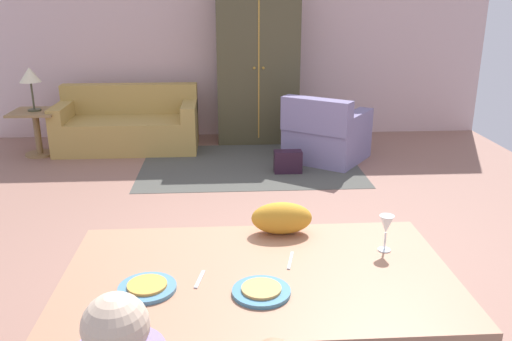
# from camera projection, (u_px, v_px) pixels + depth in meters

# --- Properties ---
(ground_plane) EXTENTS (7.05, 6.56, 0.02)m
(ground_plane) POSITION_uv_depth(u_px,v_px,m) (254.00, 226.00, 4.74)
(ground_plane) COLOR #906657
(back_wall) EXTENTS (7.05, 0.10, 2.70)m
(back_wall) POSITION_uv_depth(u_px,v_px,m) (240.00, 40.00, 7.46)
(back_wall) COLOR beige
(back_wall) RESTS_ON ground_plane
(dining_table) EXTENTS (1.77, 1.03, 0.76)m
(dining_table) POSITION_uv_depth(u_px,v_px,m) (258.00, 285.00, 2.43)
(dining_table) COLOR #AB7658
(dining_table) RESTS_ON ground_plane
(plate_near_man) EXTENTS (0.25, 0.25, 0.02)m
(plate_near_man) POSITION_uv_depth(u_px,v_px,m) (147.00, 288.00, 2.26)
(plate_near_man) COLOR teal
(plate_near_man) RESTS_ON dining_table
(pizza_near_man) EXTENTS (0.17, 0.17, 0.01)m
(pizza_near_man) POSITION_uv_depth(u_px,v_px,m) (147.00, 285.00, 2.26)
(pizza_near_man) COLOR gold
(pizza_near_man) RESTS_ON plate_near_man
(plate_near_child) EXTENTS (0.25, 0.25, 0.02)m
(plate_near_child) POSITION_uv_depth(u_px,v_px,m) (261.00, 292.00, 2.23)
(plate_near_child) COLOR teal
(plate_near_child) RESTS_ON dining_table
(pizza_near_child) EXTENTS (0.17, 0.17, 0.01)m
(pizza_near_child) POSITION_uv_depth(u_px,v_px,m) (261.00, 289.00, 2.23)
(pizza_near_child) COLOR tan
(pizza_near_child) RESTS_ON plate_near_child
(wine_glass) EXTENTS (0.07, 0.07, 0.19)m
(wine_glass) POSITION_uv_depth(u_px,v_px,m) (386.00, 226.00, 2.57)
(wine_glass) COLOR silver
(wine_glass) RESTS_ON dining_table
(fork) EXTENTS (0.05, 0.15, 0.01)m
(fork) POSITION_uv_depth(u_px,v_px,m) (200.00, 279.00, 2.34)
(fork) COLOR silver
(fork) RESTS_ON dining_table
(knife) EXTENTS (0.05, 0.17, 0.01)m
(knife) POSITION_uv_depth(u_px,v_px,m) (290.00, 260.00, 2.51)
(knife) COLOR silver
(knife) RESTS_ON dining_table
(cat) EXTENTS (0.32, 0.17, 0.17)m
(cat) POSITION_uv_depth(u_px,v_px,m) (282.00, 218.00, 2.78)
(cat) COLOR orange
(cat) RESTS_ON dining_table
(area_rug) EXTENTS (2.60, 1.80, 0.01)m
(area_rug) POSITION_uv_depth(u_px,v_px,m) (250.00, 165.00, 6.40)
(area_rug) COLOR #494943
(area_rug) RESTS_ON ground_plane
(couch) EXTENTS (1.82, 0.86, 0.82)m
(couch) POSITION_uv_depth(u_px,v_px,m) (129.00, 126.00, 7.03)
(couch) COLOR tan
(couch) RESTS_ON ground_plane
(armchair) EXTENTS (1.19, 1.19, 0.82)m
(armchair) POSITION_uv_depth(u_px,v_px,m) (326.00, 135.00, 6.50)
(armchair) COLOR gray
(armchair) RESTS_ON ground_plane
(armoire) EXTENTS (1.10, 0.59, 2.10)m
(armoire) POSITION_uv_depth(u_px,v_px,m) (257.00, 65.00, 7.20)
(armoire) COLOR #4A442B
(armoire) RESTS_ON ground_plane
(side_table) EXTENTS (0.56, 0.56, 0.58)m
(side_table) POSITION_uv_depth(u_px,v_px,m) (37.00, 127.00, 6.69)
(side_table) COLOR olive
(side_table) RESTS_ON ground_plane
(table_lamp) EXTENTS (0.26, 0.26, 0.54)m
(table_lamp) POSITION_uv_depth(u_px,v_px,m) (30.00, 76.00, 6.49)
(table_lamp) COLOR #41412C
(table_lamp) RESTS_ON side_table
(handbag) EXTENTS (0.32, 0.16, 0.26)m
(handbag) POSITION_uv_depth(u_px,v_px,m) (288.00, 162.00, 6.10)
(handbag) COLOR #2A1626
(handbag) RESTS_ON ground_plane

